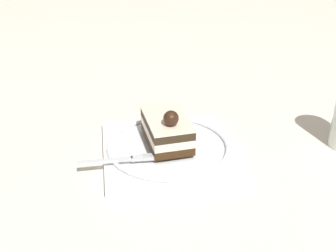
# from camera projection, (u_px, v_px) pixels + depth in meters

# --- Properties ---
(ground_plane) EXTENTS (2.40, 2.40, 0.00)m
(ground_plane) POSITION_uv_depth(u_px,v_px,m) (183.00, 152.00, 0.64)
(ground_plane) COLOR silver
(dessert_plate) EXTENTS (0.20, 0.20, 0.02)m
(dessert_plate) POSITION_uv_depth(u_px,v_px,m) (168.00, 149.00, 0.63)
(dessert_plate) COLOR white
(dessert_plate) RESTS_ON ground_plane
(cake_slice) EXTENTS (0.07, 0.10, 0.06)m
(cake_slice) POSITION_uv_depth(u_px,v_px,m) (167.00, 129.00, 0.62)
(cake_slice) COLOR #36210F
(cake_slice) RESTS_ON dessert_plate
(fork) EXTENTS (0.12, 0.01, 0.00)m
(fork) POSITION_uv_depth(u_px,v_px,m) (123.00, 159.00, 0.59)
(fork) COLOR silver
(fork) RESTS_ON dessert_plate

